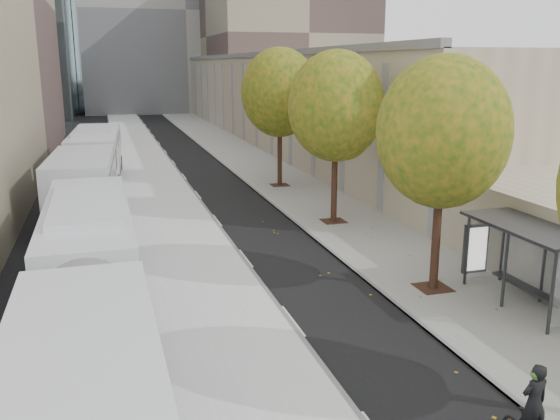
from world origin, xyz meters
name	(u,v)px	position (x,y,z in m)	size (l,w,h in m)	color
bus_platform	(151,180)	(-3.88, 35.00, 0.07)	(4.25, 150.00, 0.15)	silver
sidewalk	(270,174)	(4.12, 35.00, 0.04)	(4.75, 150.00, 0.08)	gray
building_tan	(297,93)	(15.50, 64.00, 4.00)	(18.00, 92.00, 8.00)	tan
building_far_block	(178,14)	(6.00, 96.00, 15.00)	(30.00, 18.00, 30.00)	gray
bus_shelter	(534,239)	(5.69, 10.96, 2.19)	(1.90, 4.40, 2.53)	#383A3F
tree_c	(443,133)	(3.60, 13.00, 5.25)	(4.20, 4.20, 7.28)	black
tree_d	(336,106)	(3.60, 22.00, 5.47)	(4.40, 4.40, 7.60)	black
tree_e	(280,93)	(3.60, 31.00, 5.69)	(4.60, 4.60, 7.92)	black
bus_near	(88,291)	(-7.26, 11.83, 1.63)	(2.76, 17.92, 2.98)	silver
bus_far	(91,166)	(-7.39, 31.41, 1.75)	(3.86, 19.38, 3.21)	silver
distant_car	(100,157)	(-7.00, 41.77, 0.71)	(1.68, 4.18, 1.42)	white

